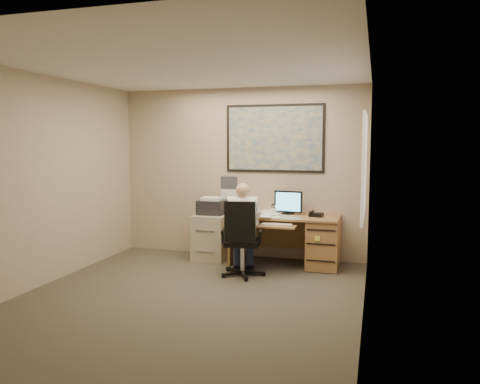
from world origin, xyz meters
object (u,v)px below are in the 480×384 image
(office_chair, at_px, (241,254))
(person, at_px, (243,229))
(filing_cabinet, at_px, (212,232))
(desk, at_px, (307,237))

(office_chair, xyz_separation_m, person, (0.01, 0.08, 0.33))
(filing_cabinet, bearing_deg, desk, -0.46)
(desk, distance_m, filing_cabinet, 1.51)
(filing_cabinet, bearing_deg, person, -45.71)
(desk, relative_size, person, 1.25)
(desk, xyz_separation_m, office_chair, (-0.79, -0.81, -0.13))
(person, bearing_deg, desk, 28.80)
(filing_cabinet, height_order, office_chair, office_chair)
(filing_cabinet, xyz_separation_m, person, (0.73, -0.74, 0.22))
(filing_cabinet, height_order, person, person)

